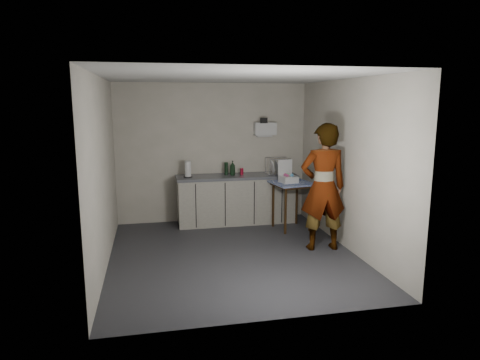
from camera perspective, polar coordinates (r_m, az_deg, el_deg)
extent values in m
plane|color=#2B2C30|center=(6.51, -0.95, -9.91)|extent=(4.00, 4.00, 0.00)
cube|color=beige|center=(8.12, -3.63, 3.61)|extent=(3.60, 0.02, 2.60)
cube|color=beige|center=(6.74, 14.14, 1.91)|extent=(0.02, 4.00, 2.60)
cube|color=beige|center=(6.10, -17.73, 0.86)|extent=(0.02, 4.00, 2.60)
cube|color=silver|center=(6.11, -1.03, 13.55)|extent=(3.60, 4.00, 0.01)
cube|color=black|center=(8.15, -0.44, -5.38)|extent=(2.20, 0.52, 0.08)
cube|color=#B8B2A3|center=(8.06, -0.45, -2.71)|extent=(2.20, 0.58, 0.86)
cube|color=#555760|center=(7.97, -0.45, 0.48)|extent=(2.24, 0.62, 0.05)
cube|color=black|center=(7.66, -5.90, -3.46)|extent=(0.02, 0.01, 0.80)
cube|color=black|center=(7.73, -1.99, -3.28)|extent=(0.02, 0.01, 0.80)
cube|color=black|center=(7.84, 1.91, -3.09)|extent=(0.01, 0.01, 0.80)
cube|color=black|center=(7.98, 5.61, -2.89)|extent=(0.02, 0.01, 0.80)
cube|color=white|center=(8.21, 3.37, 6.84)|extent=(0.42, 0.16, 0.24)
cube|color=white|center=(8.27, 3.27, 5.90)|extent=(0.30, 0.06, 0.04)
cube|color=black|center=(8.11, 3.20, 7.93)|extent=(0.14, 0.02, 0.10)
cylinder|color=#3D220D|center=(7.41, 6.09, -4.25)|extent=(0.04, 0.04, 0.78)
cylinder|color=#3D220D|center=(7.64, 9.32, -3.88)|extent=(0.04, 0.04, 0.78)
cylinder|color=#3D220D|center=(7.83, 4.46, -3.43)|extent=(0.04, 0.04, 0.78)
cylinder|color=#3D220D|center=(8.04, 7.56, -3.11)|extent=(0.04, 0.04, 0.78)
cube|color=#3D220D|center=(7.64, 6.92, -0.67)|extent=(0.67, 0.67, 0.04)
cube|color=navy|center=(7.63, 6.93, -0.42)|extent=(0.76, 0.76, 0.03)
imported|color=#B2A593|center=(6.63, 11.02, -0.96)|extent=(0.74, 0.51, 1.95)
imported|color=black|center=(7.93, -1.00, 1.61)|extent=(0.11, 0.11, 0.27)
cylinder|color=red|center=(8.01, 0.23, 1.15)|extent=(0.06, 0.06, 0.12)
cylinder|color=black|center=(7.98, -1.85, 1.54)|extent=(0.07, 0.07, 0.24)
cylinder|color=black|center=(7.80, -6.94, 0.44)|extent=(0.17, 0.17, 0.02)
cylinder|color=white|center=(7.78, -6.97, 1.51)|extent=(0.11, 0.11, 0.28)
cube|color=silver|center=(8.12, 5.07, 0.89)|extent=(0.44, 0.33, 0.02)
cylinder|color=silver|center=(7.90, 4.00, 1.78)|extent=(0.01, 0.01, 0.29)
cylinder|color=silver|center=(8.02, 6.75, 1.86)|extent=(0.01, 0.01, 0.29)
cylinder|color=silver|center=(8.18, 3.45, 2.08)|extent=(0.01, 0.01, 0.29)
cylinder|color=silver|center=(8.29, 6.12, 2.15)|extent=(0.01, 0.01, 0.29)
cylinder|color=white|center=(8.07, 4.33, 1.79)|extent=(0.06, 0.24, 0.24)
cylinder|color=white|center=(8.09, 4.94, 1.81)|extent=(0.06, 0.24, 0.24)
cylinder|color=white|center=(8.12, 5.54, 1.83)|extent=(0.06, 0.24, 0.24)
cube|color=white|center=(7.60, 6.48, -0.29)|extent=(0.32, 0.32, 0.01)
cube|color=white|center=(7.48, 6.95, -0.04)|extent=(0.28, 0.05, 0.10)
cube|color=white|center=(7.71, 6.03, 0.30)|extent=(0.28, 0.05, 0.10)
cube|color=white|center=(7.53, 5.58, 0.06)|extent=(0.05, 0.28, 0.10)
cube|color=white|center=(7.66, 7.38, 0.19)|extent=(0.05, 0.28, 0.10)
cube|color=white|center=(7.69, 6.02, 1.70)|extent=(0.28, 0.05, 0.28)
cylinder|color=white|center=(7.59, 6.48, 0.13)|extent=(0.19, 0.19, 0.10)
sphere|color=#D64F93|center=(7.53, 6.29, 0.59)|extent=(0.06, 0.06, 0.06)
sphere|color=#54A6E5|center=(7.57, 6.93, 0.62)|extent=(0.06, 0.06, 0.06)
sphere|color=#63F289|center=(7.62, 6.34, 0.70)|extent=(0.06, 0.06, 0.06)
sphere|color=#D64F93|center=(7.60, 6.07, 0.68)|extent=(0.06, 0.06, 0.06)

